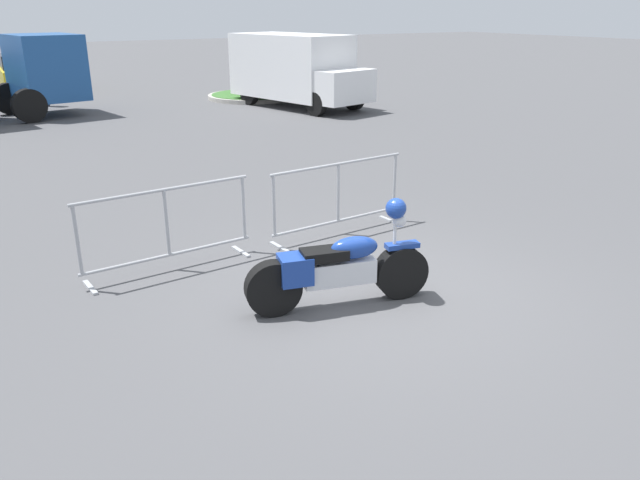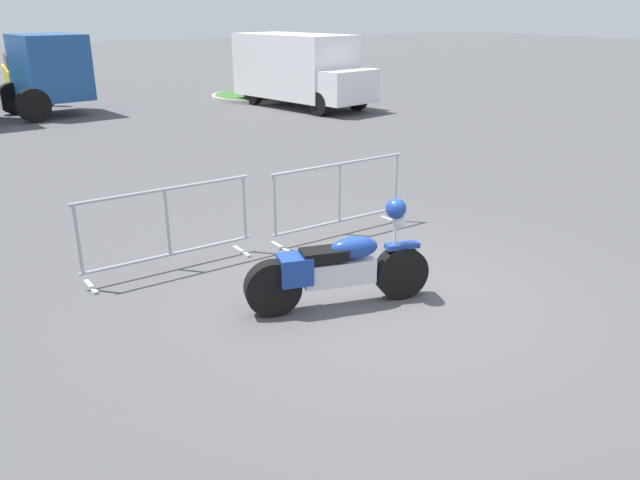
% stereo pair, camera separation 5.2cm
% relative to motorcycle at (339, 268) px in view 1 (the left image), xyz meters
% --- Properties ---
extents(ground_plane, '(120.00, 120.00, 0.00)m').
position_rel_motorcycle_xyz_m(ground_plane, '(0.54, -0.01, -0.45)').
color(ground_plane, '#4C4C4F').
extents(motorcycle, '(2.08, 0.69, 1.19)m').
position_rel_motorcycle_xyz_m(motorcycle, '(0.00, 0.00, 0.00)').
color(motorcycle, black).
rests_on(motorcycle, ground).
extents(crowd_barrier_near, '(2.25, 0.56, 1.07)m').
position_rel_motorcycle_xyz_m(crowd_barrier_near, '(-1.27, 1.96, 0.10)').
color(crowd_barrier_near, '#9EA0A5').
rests_on(crowd_barrier_near, ground).
extents(crowd_barrier_far, '(2.25, 0.56, 1.07)m').
position_rel_motorcycle_xyz_m(crowd_barrier_far, '(1.27, 1.96, 0.10)').
color(crowd_barrier_far, '#9EA0A5').
rests_on(crowd_barrier_far, ground).
extents(delivery_van, '(2.99, 5.30, 2.31)m').
position_rel_motorcycle_xyz_m(delivery_van, '(6.93, 13.18, 0.79)').
color(delivery_van, white).
rests_on(delivery_van, ground).
extents(parked_car_yellow, '(1.93, 4.35, 1.45)m').
position_rel_motorcycle_xyz_m(parked_car_yellow, '(-0.19, 21.85, 0.28)').
color(parked_car_yellow, yellow).
rests_on(parked_car_yellow, ground).
extents(pedestrian, '(0.48, 0.48, 1.69)m').
position_rel_motorcycle_xyz_m(pedestrian, '(-0.20, 17.66, 0.47)').
color(pedestrian, '#262838').
rests_on(pedestrian, ground).
extents(planter_island, '(3.29, 3.29, 1.10)m').
position_rel_motorcycle_xyz_m(planter_island, '(6.56, 15.88, -0.10)').
color(planter_island, '#ADA89E').
rests_on(planter_island, ground).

